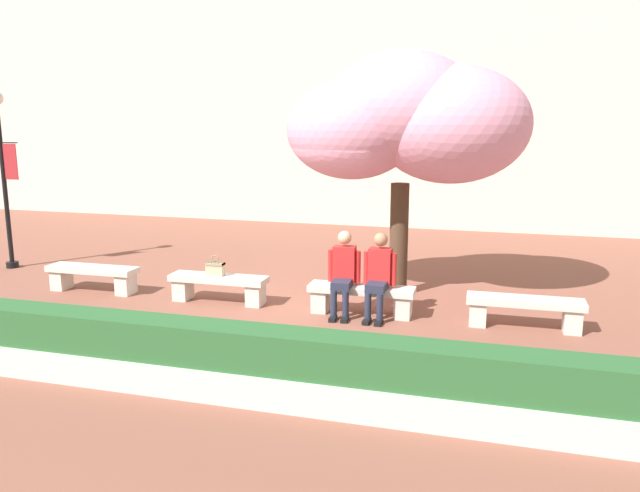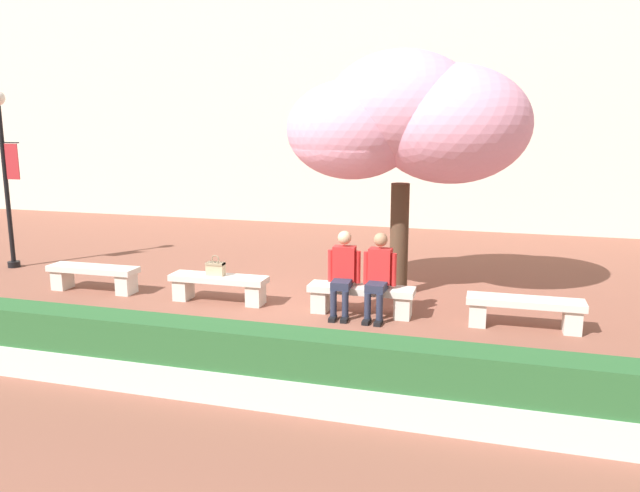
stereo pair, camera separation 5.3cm
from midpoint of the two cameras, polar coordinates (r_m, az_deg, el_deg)
name	(u,v)px [view 1 (the left image)]	position (r m, az deg, el deg)	size (l,w,h in m)	color
ground_plane	(288,308)	(10.03, -3.12, -5.68)	(100.00, 100.00, 0.00)	brown
building_facade	(395,85)	(19.46, 6.83, 14.44)	(28.00, 4.00, 8.01)	beige
stone_bench_west_end	(93,275)	(11.60, -20.19, -2.50)	(1.64, 0.44, 0.45)	beige
stone_bench_near_west	(219,285)	(10.39, -9.41, -3.51)	(1.64, 0.44, 0.45)	beige
stone_bench_center	(361,296)	(9.63, 3.64, -4.56)	(1.64, 0.44, 0.45)	beige
stone_bench_near_east	(525,308)	(9.44, 18.06, -5.44)	(1.64, 0.44, 0.45)	beige
person_seated_left	(343,270)	(9.54, 1.99, -2.21)	(0.51, 0.70, 1.29)	black
person_seated_right	(379,272)	(9.43, 5.25, -2.42)	(0.51, 0.69, 1.29)	black
handbag	(215,268)	(10.34, -9.69, -1.98)	(0.30, 0.15, 0.34)	tan
cherry_tree_main	(410,121)	(10.47, 8.04, 11.27)	(3.94, 2.59, 4.08)	#473323
lamp_post_with_banner	(3,163)	(13.91, -27.11, 6.78)	(0.54, 0.28, 3.51)	black
planter_hedge_foreground	(191,358)	(7.08, -11.91, -10.02)	(13.47, 0.50, 0.80)	beige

